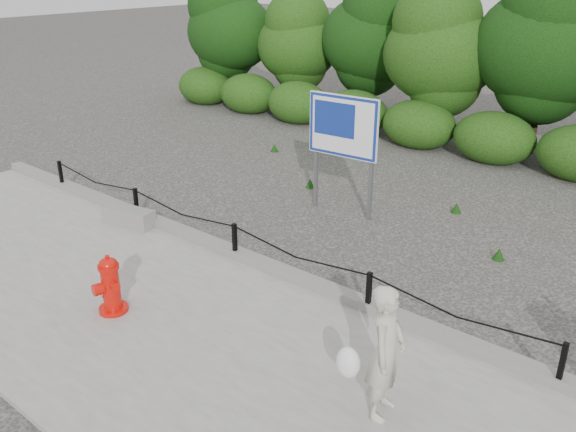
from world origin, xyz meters
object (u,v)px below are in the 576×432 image
at_px(fire_hydrant, 110,285).
at_px(concrete_block, 129,216).
at_px(advertising_sign, 343,132).
at_px(pedestrian, 384,353).

bearing_deg(fire_hydrant, concrete_block, 152.99).
bearing_deg(advertising_sign, fire_hydrant, -97.11).
distance_m(fire_hydrant, pedestrian, 3.91).
xyz_separation_m(pedestrian, concrete_block, (-6.07, 1.34, -0.58)).
relative_size(pedestrian, concrete_block, 1.55).
height_order(fire_hydrant, pedestrian, pedestrian).
xyz_separation_m(fire_hydrant, concrete_block, (-2.23, 1.95, -0.25)).
height_order(fire_hydrant, advertising_sign, advertising_sign).
xyz_separation_m(fire_hydrant, advertising_sign, (0.26, 4.96, 1.12)).
xyz_separation_m(concrete_block, advertising_sign, (2.49, 3.02, 1.36)).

